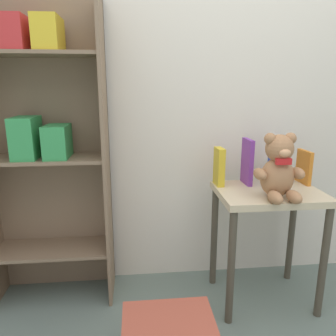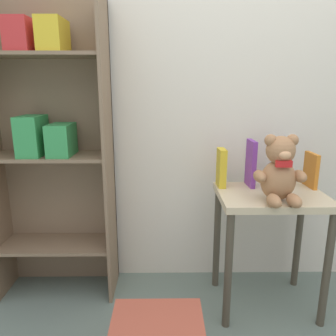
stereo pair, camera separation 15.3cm
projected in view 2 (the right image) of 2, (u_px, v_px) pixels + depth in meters
wall_back at (214, 81)px, 1.92m from camera, size 4.80×0.06×2.50m
bookshelf_side at (50, 138)px, 1.84m from camera, size 0.67×0.29×1.68m
display_table at (270, 215)px, 1.76m from camera, size 0.56×0.42×0.67m
teddy_bear at (280, 171)px, 1.59m from camera, size 0.25×0.23×0.33m
book_standing_yellow at (221, 168)px, 1.83m from camera, size 0.04×0.11×0.21m
book_standing_purple at (251, 163)px, 1.83m from camera, size 0.03×0.14×0.26m
book_standing_blue at (280, 167)px, 1.84m from camera, size 0.04×0.12×0.22m
book_standing_orange at (311, 170)px, 1.82m from camera, size 0.03×0.14×0.19m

